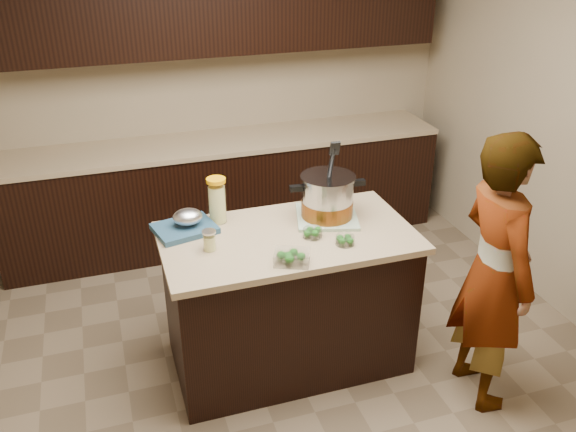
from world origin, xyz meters
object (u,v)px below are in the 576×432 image
Objects in this scene: island at (288,299)px; lemonade_pitcher at (217,202)px; stock_pot at (327,199)px; person at (494,273)px.

island is 0.73m from lemonade_pitcher.
stock_pot is at bearing -14.37° from lemonade_pitcher.
stock_pot reaches higher than lemonade_pitcher.
stock_pot is 0.66m from lemonade_pitcher.
stock_pot is at bearing 23.73° from island.
island is 0.66m from stock_pot.
person is (0.69, -0.73, -0.22)m from stock_pot.
stock_pot is 1.70× the size of lemonade_pitcher.
stock_pot is 1.03m from person.
island is at bearing 61.12° from person.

